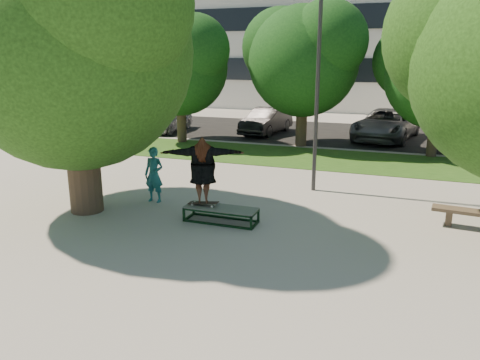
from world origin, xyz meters
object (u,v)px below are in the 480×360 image
at_px(lamppost, 318,85).
at_px(car_silver_a, 168,119).
at_px(tree_left, 72,36).
at_px(car_silver_b, 467,133).
at_px(car_grey, 386,125).
at_px(car_dark, 266,121).
at_px(bystander, 154,175).
at_px(grind_box, 221,215).

distance_m(lamppost, car_silver_a, 13.22).
height_order(tree_left, car_silver_b, tree_left).
relative_size(tree_left, car_grey, 1.35).
bearing_deg(car_dark, bystander, -80.52).
distance_m(car_silver_a, car_grey, 11.26).
bearing_deg(grind_box, tree_left, -175.08).
distance_m(bystander, car_silver_b, 14.69).
bearing_deg(car_silver_b, bystander, -125.94).
relative_size(tree_left, grind_box, 3.95).
xyz_separation_m(car_silver_a, car_dark, (5.21, 1.04, 0.02)).
distance_m(tree_left, car_grey, 15.91).
bearing_deg(bystander, lamppost, 34.30).
distance_m(car_silver_a, car_dark, 5.32).
height_order(lamppost, car_dark, lamppost).
height_order(tree_left, bystander, tree_left).
bearing_deg(car_grey, lamppost, -88.62).
distance_m(lamppost, car_grey, 10.40).
distance_m(grind_box, car_silver_b, 14.19).
bearing_deg(lamppost, car_silver_a, 138.18).
relative_size(bystander, car_dark, 0.38).
xyz_separation_m(grind_box, car_silver_a, (-8.11, 12.24, 0.46)).
bearing_deg(grind_box, car_silver_b, 62.44).
relative_size(bystander, car_silver_b, 0.33).
bearing_deg(lamppost, car_grey, 81.47).
distance_m(tree_left, car_silver_a, 13.83).
bearing_deg(tree_left, car_grey, 63.98).
distance_m(bystander, car_dark, 12.37).
xyz_separation_m(bystander, car_dark, (-0.52, 12.35, -0.11)).
height_order(car_silver_a, car_silver_b, car_silver_b).
distance_m(lamppost, bystander, 5.32).
xyz_separation_m(tree_left, grind_box, (3.73, 0.32, -4.23)).
bearing_deg(car_silver_b, lamppost, -117.52).
bearing_deg(car_grey, tree_left, -106.12).
bearing_deg(car_silver_b, car_dark, 177.32).
bearing_deg(car_grey, car_dark, -167.07).
height_order(car_grey, car_silver_b, car_grey).
bearing_deg(car_silver_a, lamppost, -44.64).
height_order(grind_box, car_silver_b, car_silver_b).
bearing_deg(lamppost, car_silver_b, 60.91).
bearing_deg(car_grey, car_silver_a, -163.21).
xyz_separation_m(car_silver_a, car_grey, (11.18, 1.35, 0.09)).
distance_m(lamppost, car_dark, 10.95).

